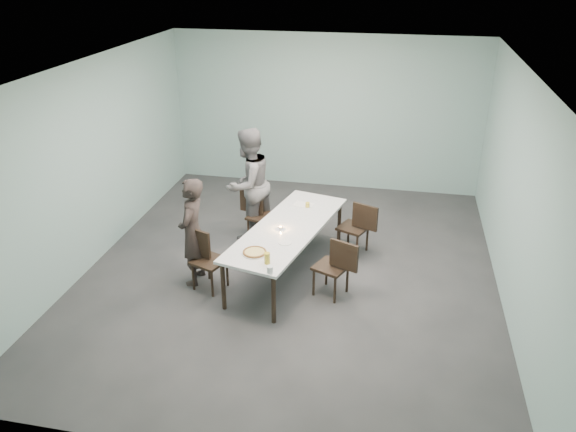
% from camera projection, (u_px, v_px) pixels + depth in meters
% --- Properties ---
extents(ground, '(7.00, 7.00, 0.00)m').
position_uv_depth(ground, '(290.00, 271.00, 8.45)').
color(ground, '#333335').
rests_on(ground, ground).
extents(room_shell, '(6.02, 7.02, 3.01)m').
position_uv_depth(room_shell, '(291.00, 142.00, 7.57)').
color(room_shell, '#91B6B3').
rests_on(room_shell, ground).
extents(table, '(1.47, 2.74, 0.75)m').
position_uv_depth(table, '(287.00, 230.00, 8.12)').
color(table, white).
rests_on(table, ground).
extents(chair_near_left, '(0.65, 0.54, 0.87)m').
position_uv_depth(chair_near_left, '(205.00, 255.00, 7.85)').
color(chair_near_left, black).
rests_on(chair_near_left, ground).
extents(chair_far_left, '(0.65, 0.51, 0.87)m').
position_uv_depth(chair_far_left, '(258.00, 212.00, 9.16)').
color(chair_far_left, black).
rests_on(chair_far_left, ground).
extents(chair_near_right, '(0.65, 0.55, 0.87)m').
position_uv_depth(chair_near_right, '(336.00, 264.00, 7.63)').
color(chair_near_right, black).
rests_on(chair_near_right, ground).
extents(chair_far_right, '(0.65, 0.55, 0.87)m').
position_uv_depth(chair_far_right, '(358.00, 225.00, 8.72)').
color(chair_far_right, black).
rests_on(chair_far_right, ground).
extents(diner_near, '(0.39, 0.59, 1.59)m').
position_uv_depth(diner_near, '(193.00, 232.00, 7.86)').
color(diner_near, black).
rests_on(diner_near, ground).
extents(diner_far, '(1.05, 1.13, 1.86)m').
position_uv_depth(diner_far, '(248.00, 184.00, 9.10)').
color(diner_far, slate).
rests_on(diner_far, ground).
extents(pizza, '(0.34, 0.34, 0.04)m').
position_uv_depth(pizza, '(255.00, 252.00, 7.38)').
color(pizza, white).
rests_on(pizza, table).
extents(side_plate, '(0.18, 0.18, 0.01)m').
position_uv_depth(side_plate, '(285.00, 243.00, 7.66)').
color(side_plate, white).
rests_on(side_plate, table).
extents(beer_glass, '(0.08, 0.08, 0.15)m').
position_uv_depth(beer_glass, '(267.00, 258.00, 7.13)').
color(beer_glass, gold).
rests_on(beer_glass, table).
extents(water_tumbler, '(0.08, 0.08, 0.09)m').
position_uv_depth(water_tumbler, '(270.00, 270.00, 6.93)').
color(water_tumbler, silver).
rests_on(water_tumbler, table).
extents(tealight, '(0.06, 0.06, 0.05)m').
position_uv_depth(tealight, '(281.00, 228.00, 8.02)').
color(tealight, silver).
rests_on(tealight, table).
extents(amber_tumbler, '(0.07, 0.07, 0.08)m').
position_uv_depth(amber_tumbler, '(307.00, 205.00, 8.70)').
color(amber_tumbler, gold).
rests_on(amber_tumbler, table).
extents(menu, '(0.34, 0.28, 0.01)m').
position_uv_depth(menu, '(303.00, 205.00, 8.80)').
color(menu, silver).
rests_on(menu, table).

